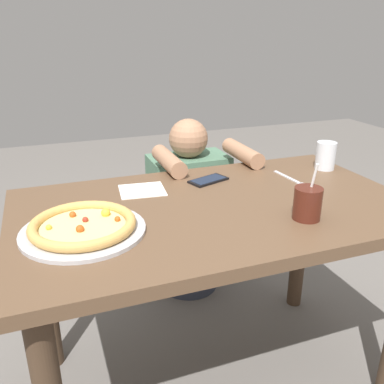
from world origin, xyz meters
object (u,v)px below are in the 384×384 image
(drink_cup_colored, at_px, (308,203))
(fork, at_px, (292,179))
(pizza_near, at_px, (83,227))
(diner_seated, at_px, (189,216))
(water_cup_clear, at_px, (326,155))
(cell_phone, at_px, (208,180))

(drink_cup_colored, xyz_separation_m, fork, (0.15, 0.31, -0.05))
(pizza_near, height_order, diner_seated, diner_seated)
(diner_seated, bearing_deg, water_cup_clear, -45.22)
(pizza_near, xyz_separation_m, fork, (0.81, 0.18, -0.02))
(water_cup_clear, bearing_deg, fork, -160.32)
(drink_cup_colored, height_order, cell_phone, drink_cup_colored)
(cell_phone, bearing_deg, diner_seated, 80.13)
(drink_cup_colored, distance_m, cell_phone, 0.44)
(drink_cup_colored, relative_size, cell_phone, 1.07)
(water_cup_clear, height_order, diner_seated, diner_seated)
(diner_seated, bearing_deg, drink_cup_colored, -84.43)
(drink_cup_colored, height_order, diner_seated, drink_cup_colored)
(water_cup_clear, relative_size, cell_phone, 0.68)
(water_cup_clear, bearing_deg, cell_phone, 177.03)
(pizza_near, relative_size, diner_seated, 0.39)
(water_cup_clear, bearing_deg, pizza_near, -166.22)
(pizza_near, bearing_deg, fork, 12.23)
(cell_phone, bearing_deg, pizza_near, -151.18)
(fork, distance_m, diner_seated, 0.66)
(cell_phone, bearing_deg, water_cup_clear, -2.97)
(drink_cup_colored, xyz_separation_m, water_cup_clear, (0.36, 0.39, 0.01))
(diner_seated, bearing_deg, cell_phone, -99.87)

